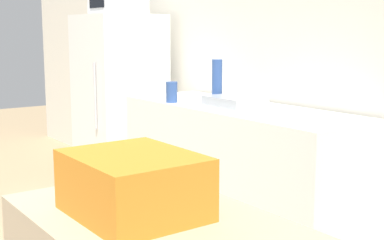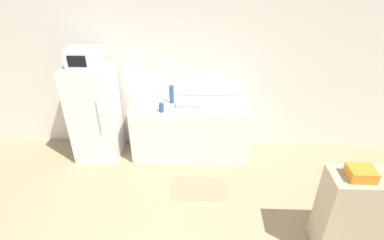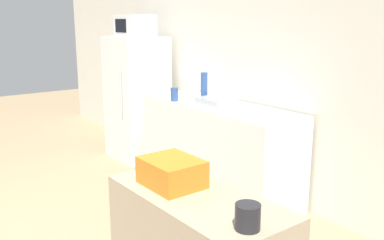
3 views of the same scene
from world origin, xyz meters
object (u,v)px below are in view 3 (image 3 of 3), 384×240
(bottle_tall, at_px, (204,86))
(jar, at_px, (248,217))
(microwave, at_px, (135,26))
(bottle_short, at_px, (174,94))
(refrigerator, at_px, (137,98))
(basket, at_px, (172,172))

(bottle_tall, distance_m, jar, 3.11)
(microwave, xyz_separation_m, jar, (3.71, -1.73, -0.57))
(bottle_short, xyz_separation_m, jar, (2.63, -1.55, 0.11))
(refrigerator, xyz_separation_m, bottle_short, (1.08, -0.18, 0.22))
(microwave, distance_m, bottle_short, 1.29)
(bottle_tall, bearing_deg, basket, -41.91)
(microwave, xyz_separation_m, bottle_short, (1.08, -0.18, -0.68))
(microwave, height_order, bottle_short, microwave)
(bottle_short, distance_m, basket, 2.64)
(refrigerator, distance_m, jar, 4.10)
(bottle_tall, xyz_separation_m, bottle_short, (-0.12, -0.29, -0.07))
(refrigerator, bearing_deg, bottle_tall, 5.37)
(microwave, bearing_deg, basket, -27.86)
(bottle_tall, height_order, bottle_short, bottle_tall)
(refrigerator, height_order, bottle_tall, refrigerator)
(refrigerator, height_order, basket, refrigerator)
(microwave, bearing_deg, jar, -25.02)
(basket, height_order, jar, basket)
(bottle_tall, bearing_deg, bottle_short, -112.76)
(bottle_tall, relative_size, jar, 3.22)
(refrigerator, relative_size, jar, 17.12)
(bottle_tall, distance_m, bottle_short, 0.33)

